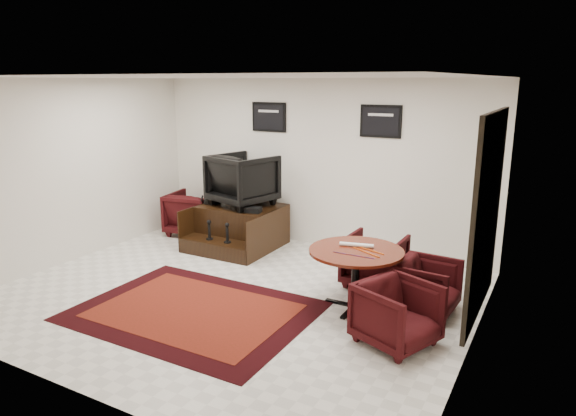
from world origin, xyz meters
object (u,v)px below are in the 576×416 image
(shine_podium, at_px, (239,228))
(shine_chair, at_px, (243,177))
(table_chair_back, at_px, (375,258))
(table_chair_corner, at_px, (397,311))
(armchair_side, at_px, (193,211))
(table_chair_window, at_px, (427,284))
(meeting_table, at_px, (356,257))

(shine_podium, relative_size, shine_chair, 1.43)
(table_chair_back, bearing_deg, table_chair_corner, 118.67)
(armchair_side, distance_m, table_chair_corner, 5.05)
(shine_chair, xyz_separation_m, table_chair_window, (3.46, -1.18, -0.82))
(table_chair_window, bearing_deg, armchair_side, 79.08)
(table_chair_back, height_order, table_chair_window, table_chair_back)
(shine_chair, xyz_separation_m, armchair_side, (-1.16, 0.06, -0.75))
(shine_podium, bearing_deg, table_chair_window, -16.71)
(shine_podium, relative_size, table_chair_window, 1.94)
(table_chair_corner, bearing_deg, table_chair_back, 49.59)
(shine_podium, xyz_separation_m, table_chair_corner, (3.38, -2.02, 0.06))
(armchair_side, height_order, table_chair_window, armchair_side)
(shine_podium, xyz_separation_m, table_chair_back, (2.61, -0.54, 0.07))
(shine_chair, bearing_deg, shine_podium, 105.16)
(shine_podium, distance_m, table_chair_corner, 3.94)
(armchair_side, bearing_deg, table_chair_corner, 143.85)
(shine_podium, distance_m, table_chair_back, 2.67)
(armchair_side, xyz_separation_m, table_chair_window, (4.61, -1.24, -0.07))
(shine_chair, height_order, table_chair_corner, shine_chair)
(shine_podium, xyz_separation_m, armchair_side, (-1.16, 0.20, 0.11))
(shine_podium, distance_m, meeting_table, 3.01)
(shine_chair, relative_size, table_chair_back, 1.24)
(table_chair_back, bearing_deg, meeting_table, 93.89)
(shine_chair, relative_size, armchair_side, 1.13)
(table_chair_back, relative_size, table_chair_window, 1.10)
(meeting_table, distance_m, table_chair_corner, 1.01)
(table_chair_back, distance_m, table_chair_corner, 1.66)
(shine_podium, height_order, meeting_table, meeting_table)
(table_chair_corner, bearing_deg, table_chair_window, 17.49)
(shine_podium, relative_size, meeting_table, 1.19)
(meeting_table, distance_m, table_chair_back, 0.88)
(shine_podium, bearing_deg, table_chair_back, -11.72)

